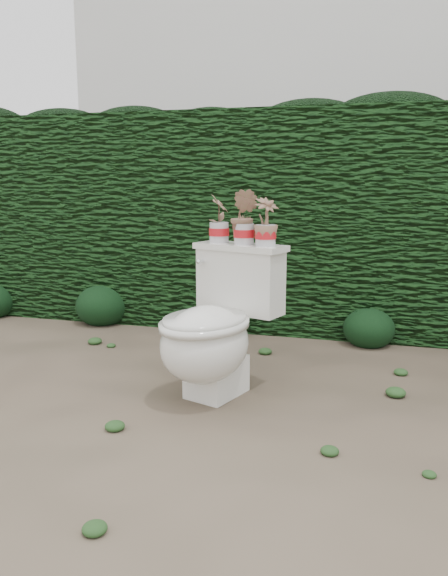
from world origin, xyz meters
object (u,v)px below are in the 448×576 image
(potted_plant_left, at_px, (219,220))
(potted_plant_center, at_px, (244,218))
(toilet, at_px, (214,330))
(potted_plant_right, at_px, (266,223))

(potted_plant_left, bearing_deg, potted_plant_center, -109.12)
(toilet, xyz_separation_m, potted_plant_right, (0.23, 0.18, 0.54))
(potted_plant_left, bearing_deg, potted_plant_right, -109.12)
(potted_plant_left, relative_size, potted_plant_center, 0.90)
(toilet, bearing_deg, potted_plant_right, 57.05)
(potted_plant_center, bearing_deg, potted_plant_right, 2.01)
(potted_plant_center, distance_m, potted_plant_right, 0.13)
(toilet, xyz_separation_m, potted_plant_left, (-0.05, 0.27, 0.54))
(toilet, distance_m, potted_plant_right, 0.61)
(toilet, relative_size, potted_plant_right, 3.38)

